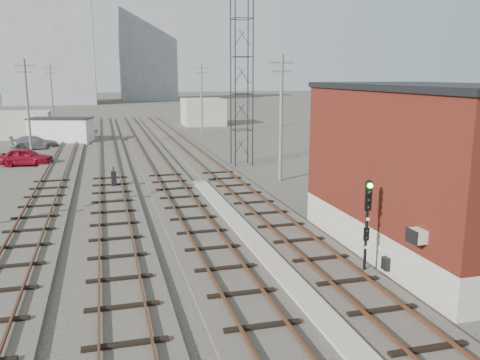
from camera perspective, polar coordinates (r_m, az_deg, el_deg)
name	(u,v)px	position (r m, az deg, el deg)	size (l,w,h in m)	color
ground	(150,134)	(66.97, -10.09, 5.09)	(320.00, 320.00, 0.00)	#282621
track_right	(199,158)	(46.64, -4.68, 2.50)	(3.20, 90.00, 0.39)	#332D28
track_mid_right	(155,160)	(46.10, -9.57, 2.26)	(3.20, 90.00, 0.39)	#332D28
track_mid_left	(109,162)	(45.90, -14.55, 2.01)	(3.20, 90.00, 0.39)	#332D28
track_left	(60,164)	(46.05, -19.53, 1.73)	(3.20, 90.00, 0.39)	#332D28
platform_curb	(258,248)	(22.51, 2.01, -7.62)	(0.90, 28.00, 0.26)	gray
brick_building	(430,170)	(22.94, 20.57, 1.05)	(6.54, 12.20, 7.22)	gray
lattice_tower	(242,76)	(42.80, 0.19, 11.65)	(1.60, 1.60, 15.00)	black
utility_pole_left_b	(28,105)	(51.80, -22.75, 7.78)	(1.80, 0.24, 9.00)	#595147
utility_pole_left_c	(52,95)	(76.63, -20.38, 8.97)	(1.80, 0.24, 9.00)	#595147
utility_pole_right_a	(281,115)	(36.52, 4.64, 7.34)	(1.80, 0.24, 9.00)	#595147
utility_pole_right_b	(202,97)	(65.51, -4.34, 9.30)	(1.80, 0.24, 9.00)	#595147
apartment_left	(49,44)	(142.00, -20.66, 14.05)	(22.00, 14.00, 30.00)	gray
apartment_right	(147,56)	(156.98, -10.35, 13.58)	(16.00, 12.00, 26.00)	gray
shed_left	(16,125)	(67.33, -23.89, 5.67)	(8.00, 5.00, 3.20)	gray
shed_right	(203,112)	(77.90, -4.16, 7.64)	(6.00, 6.00, 4.00)	gray
signal_mast	(367,221)	(19.89, 14.09, -4.50)	(0.40, 0.40, 3.73)	gray
switch_stand	(114,179)	(35.36, -13.98, 0.12)	(0.35, 0.35, 1.42)	black
site_trailer	(61,130)	(60.44, -19.45, 5.27)	(7.36, 4.81, 2.86)	silver
car_red	(26,157)	(46.70, -22.91, 2.42)	(1.78, 4.41, 1.50)	maroon
car_grey	(34,142)	(56.84, -22.08, 3.94)	(1.93, 4.74, 1.37)	slate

